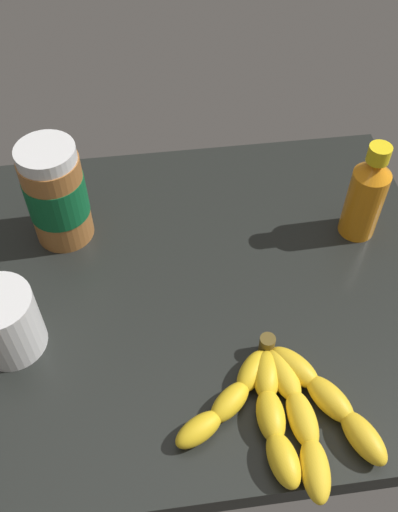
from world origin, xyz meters
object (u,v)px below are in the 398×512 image
object	(u,v)px
honey_bottle	(366,195)
coffee_mug	(3,322)
banana_bunch	(286,408)
peanut_butter_jar	(56,194)

from	to	relation	value
honey_bottle	coffee_mug	world-z (taller)	honey_bottle
banana_bunch	coffee_mug	bearing A→B (deg)	156.31
banana_bunch	coffee_mug	world-z (taller)	coffee_mug
coffee_mug	banana_bunch	bearing A→B (deg)	-23.69
peanut_butter_jar	coffee_mug	distance (cm)	19.79
peanut_butter_jar	coffee_mug	world-z (taller)	peanut_butter_jar
honey_bottle	coffee_mug	distance (cm)	51.77
peanut_butter_jar	honey_bottle	xyz separation A→B (cm)	(43.45, -5.20, -0.68)
peanut_butter_jar	coffee_mug	bearing A→B (deg)	-109.59
honey_bottle	coffee_mug	xyz separation A→B (cm)	(-50.00, -13.19, -2.55)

